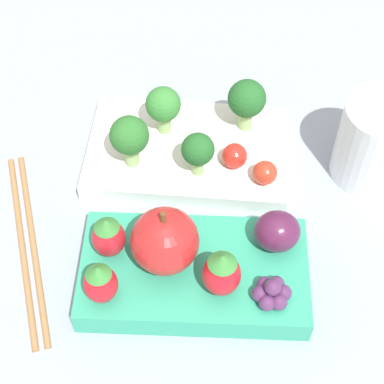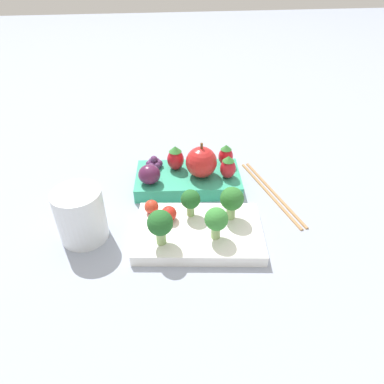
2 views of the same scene
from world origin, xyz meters
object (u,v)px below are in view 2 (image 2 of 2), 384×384
(bento_box_fruit, at_px, (187,180))
(cherry_tomato_1, at_px, (169,214))
(strawberry_1, at_px, (228,167))
(grape_cluster, at_px, (154,163))
(broccoli_floret_3, at_px, (160,224))
(apple, at_px, (201,162))
(cherry_tomato_0, at_px, (151,207))
(broccoli_floret_2, at_px, (232,200))
(broccoli_floret_0, at_px, (216,220))
(strawberry_0, at_px, (175,158))
(drinking_cup, at_px, (81,215))
(plum, at_px, (149,174))
(bento_box_savoury, at_px, (198,232))
(broccoli_floret_1, at_px, (191,200))
(chopsticks_pair, at_px, (271,192))
(strawberry_2, at_px, (226,155))

(bento_box_fruit, height_order, cherry_tomato_1, cherry_tomato_1)
(strawberry_1, bearing_deg, grape_cluster, -21.42)
(broccoli_floret_3, relative_size, apple, 0.86)
(cherry_tomato_0, bearing_deg, grape_cluster, -94.23)
(broccoli_floret_2, bearing_deg, broccoli_floret_0, 52.32)
(cherry_tomato_0, xyz_separation_m, strawberry_0, (-0.05, -0.12, 0.02))
(broccoli_floret_3, bearing_deg, apple, -117.47)
(strawberry_1, distance_m, drinking_cup, 0.26)
(broccoli_floret_0, bearing_deg, plum, -57.24)
(broccoli_floret_2, height_order, strawberry_1, broccoli_floret_2)
(bento_box_savoury, xyz_separation_m, broccoli_floret_0, (-0.02, 0.02, 0.04))
(broccoli_floret_2, distance_m, grape_cluster, 0.19)
(apple, relative_size, drinking_cup, 0.78)
(bento_box_fruit, bearing_deg, plum, 16.00)
(broccoli_floret_0, bearing_deg, broccoli_floret_2, -127.68)
(cherry_tomato_1, xyz_separation_m, strawberry_0, (-0.02, -0.14, 0.02))
(bento_box_savoury, bearing_deg, grape_cluster, -70.90)
(bento_box_fruit, distance_m, grape_cluster, 0.07)
(bento_box_fruit, relative_size, apple, 3.02)
(broccoli_floret_1, xyz_separation_m, chopsticks_pair, (-0.16, -0.06, -0.05))
(strawberry_0, bearing_deg, broccoli_floret_3, 78.55)
(strawberry_0, height_order, drinking_cup, drinking_cup)
(strawberry_1, bearing_deg, drinking_cup, 21.67)
(apple, xyz_separation_m, grape_cluster, (0.08, -0.04, -0.02))
(broccoli_floret_1, distance_m, broccoli_floret_2, 0.06)
(strawberry_2, bearing_deg, plum, 16.71)
(cherry_tomato_0, xyz_separation_m, cherry_tomato_1, (-0.03, 0.02, 0.00))
(drinking_cup, bearing_deg, strawberry_0, -138.38)
(cherry_tomato_0, distance_m, drinking_cup, 0.11)
(bento_box_fruit, xyz_separation_m, broccoli_floret_1, (0.01, 0.11, 0.04))
(broccoli_floret_1, height_order, broccoli_floret_3, broccoli_floret_3)
(grape_cluster, bearing_deg, plum, 79.32)
(broccoli_floret_3, height_order, chopsticks_pair, broccoli_floret_3)
(broccoli_floret_1, distance_m, cherry_tomato_0, 0.07)
(strawberry_0, bearing_deg, broccoli_floret_2, 117.40)
(strawberry_2, bearing_deg, cherry_tomato_0, 39.16)
(broccoli_floret_1, relative_size, cherry_tomato_0, 2.04)
(strawberry_0, relative_size, plum, 1.23)
(bento_box_fruit, relative_size, broccoli_floret_0, 3.82)
(cherry_tomato_0, height_order, strawberry_2, strawberry_2)
(bento_box_savoury, relative_size, bento_box_fruit, 1.05)
(broccoli_floret_3, bearing_deg, drinking_cup, -22.36)
(broccoli_floret_0, distance_m, apple, 0.16)
(cherry_tomato_0, distance_m, strawberry_1, 0.16)
(grape_cluster, bearing_deg, strawberry_0, 163.97)
(chopsticks_pair, bearing_deg, broccoli_floret_0, 43.30)
(broccoli_floret_0, distance_m, strawberry_2, 0.20)
(strawberry_2, bearing_deg, apple, 31.38)
(broccoli_floret_0, bearing_deg, chopsticks_pair, -136.70)
(broccoli_floret_3, xyz_separation_m, chopsticks_pair, (-0.21, -0.12, -0.05))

